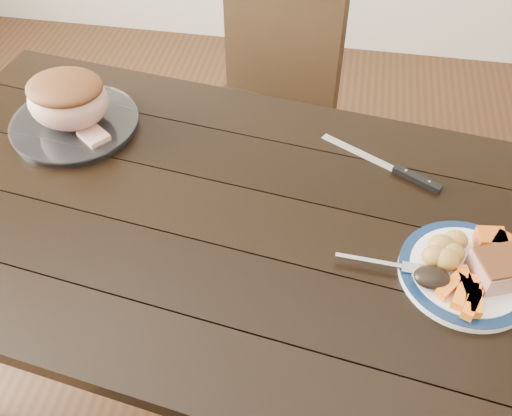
% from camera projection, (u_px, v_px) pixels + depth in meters
% --- Properties ---
extents(ground, '(4.00, 4.00, 0.00)m').
position_uv_depth(ground, '(232.00, 373.00, 1.81)').
color(ground, '#472B16').
rests_on(ground, ground).
extents(dining_table, '(1.71, 1.11, 0.75)m').
position_uv_depth(dining_table, '(224.00, 240.00, 1.33)').
color(dining_table, black).
rests_on(dining_table, ground).
extents(chair_far, '(0.54, 0.55, 0.93)m').
position_uv_depth(chair_far, '(265.00, 101.00, 1.92)').
color(chair_far, black).
rests_on(chair_far, ground).
extents(dinner_plate, '(0.27, 0.27, 0.02)m').
position_uv_depth(dinner_plate, '(466.00, 273.00, 1.14)').
color(dinner_plate, white).
rests_on(dinner_plate, dining_table).
extents(plate_rim, '(0.27, 0.27, 0.02)m').
position_uv_depth(plate_rim, '(467.00, 271.00, 1.13)').
color(plate_rim, '#0D2142').
rests_on(plate_rim, dinner_plate).
extents(serving_platter, '(0.32, 0.32, 0.02)m').
position_uv_depth(serving_platter, '(75.00, 125.00, 1.46)').
color(serving_platter, white).
rests_on(serving_platter, dining_table).
extents(pork_slice, '(0.13, 0.12, 0.05)m').
position_uv_depth(pork_slice, '(503.00, 268.00, 1.10)').
color(pork_slice, tan).
rests_on(pork_slice, dinner_plate).
extents(roasted_potatoes, '(0.09, 0.10, 0.04)m').
position_uv_depth(roasted_potatoes, '(446.00, 251.00, 1.13)').
color(roasted_potatoes, gold).
rests_on(roasted_potatoes, dinner_plate).
extents(carrot_batons, '(0.09, 0.12, 0.02)m').
position_uv_depth(carrot_batons, '(466.00, 293.00, 1.08)').
color(carrot_batons, orange).
rests_on(carrot_batons, dinner_plate).
extents(pumpkin_wedges, '(0.09, 0.07, 0.04)m').
position_uv_depth(pumpkin_wedges, '(498.00, 244.00, 1.15)').
color(pumpkin_wedges, orange).
rests_on(pumpkin_wedges, dinner_plate).
extents(dark_mushroom, '(0.07, 0.05, 0.03)m').
position_uv_depth(dark_mushroom, '(432.00, 278.00, 1.09)').
color(dark_mushroom, black).
rests_on(dark_mushroom, dinner_plate).
extents(fork, '(0.18, 0.03, 0.00)m').
position_uv_depth(fork, '(387.00, 264.00, 1.14)').
color(fork, silver).
rests_on(fork, dinner_plate).
extents(roast_joint, '(0.20, 0.17, 0.13)m').
position_uv_depth(roast_joint, '(68.00, 101.00, 1.41)').
color(roast_joint, tan).
rests_on(roast_joint, serving_platter).
extents(cut_slice, '(0.09, 0.09, 0.02)m').
position_uv_depth(cut_slice, '(94.00, 136.00, 1.40)').
color(cut_slice, tan).
rests_on(cut_slice, serving_platter).
extents(carving_knife, '(0.29, 0.17, 0.01)m').
position_uv_depth(carving_knife, '(402.00, 172.00, 1.34)').
color(carving_knife, silver).
rests_on(carving_knife, dining_table).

